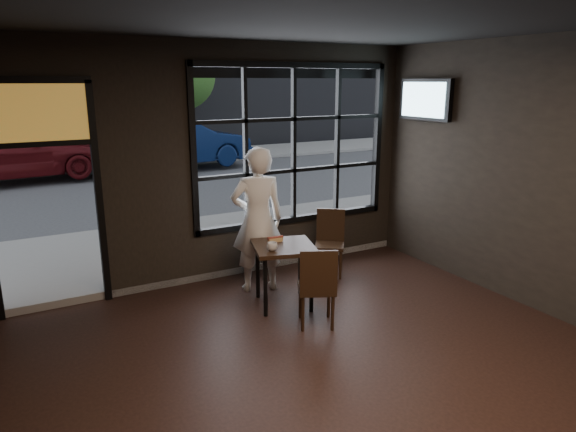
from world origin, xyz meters
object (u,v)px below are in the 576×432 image
cafe_table (284,275)px  navy_car (178,143)px  chair_near (316,285)px  man (258,220)px

cafe_table → navy_car: size_ratio=0.17×
chair_near → man: 1.35m
man → navy_car: (1.87, 9.68, -0.11)m
man → navy_car: 9.86m
chair_near → navy_car: bearing=-73.7°
chair_near → man: bearing=-58.7°
cafe_table → man: size_ratio=0.41×
cafe_table → navy_car: bearing=96.0°
chair_near → man: size_ratio=0.50×
man → cafe_table: bearing=109.2°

